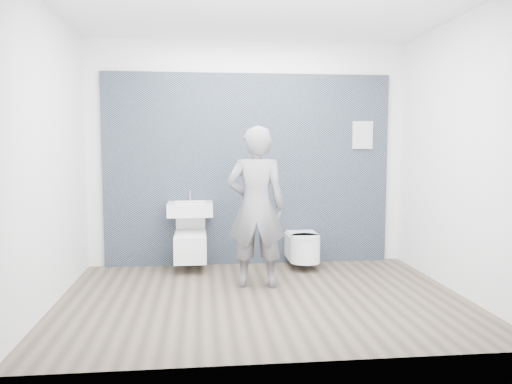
{
  "coord_description": "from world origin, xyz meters",
  "views": [
    {
      "loc": [
        -0.59,
        -4.8,
        1.51
      ],
      "look_at": [
        0.0,
        0.6,
        1.0
      ],
      "focal_mm": 35.0,
      "sensor_mm": 36.0,
      "label": 1
    }
  ],
  "objects": [
    {
      "name": "room_shell",
      "position": [
        0.0,
        0.0,
        1.74
      ],
      "size": [
        4.0,
        4.0,
        4.0
      ],
      "color": "silver",
      "rests_on": "ground"
    },
    {
      "name": "ground",
      "position": [
        0.0,
        0.0,
        0.0
      ],
      "size": [
        4.0,
        4.0,
        0.0
      ],
      "primitive_type": "plane",
      "color": "brown",
      "rests_on": "ground"
    },
    {
      "name": "toilet_rounded",
      "position": [
        0.64,
        1.13,
        0.26
      ],
      "size": [
        0.36,
        0.61,
        0.33
      ],
      "color": "white",
      "rests_on": "ground"
    },
    {
      "name": "tile_wall",
      "position": [
        0.0,
        1.47,
        0.0
      ],
      "size": [
        3.6,
        0.06,
        2.4
      ],
      "primitive_type": "cube",
      "color": "black",
      "rests_on": "ground"
    },
    {
      "name": "info_placard",
      "position": [
        1.46,
        1.43,
        0.0
      ],
      "size": [
        0.26,
        0.03,
        0.35
      ],
      "primitive_type": "cube",
      "color": "white",
      "rests_on": "ground"
    },
    {
      "name": "washbasin",
      "position": [
        -0.73,
        1.24,
        0.74
      ],
      "size": [
        0.54,
        0.4,
        0.41
      ],
      "color": "white",
      "rests_on": "ground"
    },
    {
      "name": "toilet_square",
      "position": [
        -0.73,
        1.17,
        0.31
      ],
      "size": [
        0.38,
        0.55,
        0.71
      ],
      "color": "white",
      "rests_on": "ground"
    },
    {
      "name": "visitor",
      "position": [
        -0.02,
        0.41,
        0.86
      ],
      "size": [
        0.67,
        0.48,
        1.71
      ],
      "primitive_type": "imported",
      "rotation": [
        0.0,
        0.0,
        3.02
      ],
      "color": "slate",
      "rests_on": "ground"
    }
  ]
}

